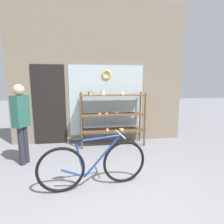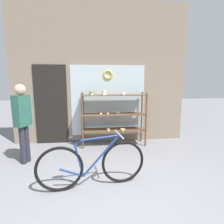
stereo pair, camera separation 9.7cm
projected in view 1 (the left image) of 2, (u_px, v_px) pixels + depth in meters
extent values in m
plane|color=gray|center=(113.00, 209.00, 2.30)|extent=(30.00, 30.00, 0.00)
cube|color=gray|center=(99.00, 74.00, 4.69)|extent=(4.69, 0.08, 3.74)
cube|color=silver|center=(107.00, 101.00, 4.79)|extent=(2.00, 0.02, 1.90)
cube|color=black|center=(49.00, 105.00, 4.60)|extent=(0.84, 0.03, 2.10)
torus|color=gold|center=(106.00, 75.00, 4.66)|extent=(0.26, 0.06, 0.26)
cylinder|color=brown|center=(81.00, 122.00, 4.26)|extent=(0.04, 0.04, 1.39)
cylinder|color=brown|center=(145.00, 120.00, 4.48)|extent=(0.04, 0.04, 1.39)
cylinder|color=brown|center=(82.00, 118.00, 4.67)|extent=(0.04, 0.04, 1.39)
cylinder|color=brown|center=(140.00, 117.00, 4.88)|extent=(0.04, 0.04, 1.39)
cube|color=brown|center=(113.00, 130.00, 4.62)|extent=(1.65, 0.46, 0.02)
cube|color=brown|center=(113.00, 114.00, 4.55)|extent=(1.65, 0.46, 0.02)
cube|color=brown|center=(113.00, 95.00, 4.47)|extent=(1.65, 0.46, 0.02)
torus|color=beige|center=(116.00, 113.00, 4.65)|extent=(0.13, 0.13, 0.03)
cube|color=white|center=(117.00, 113.00, 4.58)|extent=(0.05, 0.00, 0.04)
torus|color=#B27A42|center=(106.00, 113.00, 4.58)|extent=(0.13, 0.13, 0.04)
cube|color=white|center=(107.00, 113.00, 4.51)|extent=(0.05, 0.00, 0.04)
ellipsoid|color=beige|center=(122.00, 93.00, 4.43)|extent=(0.10, 0.08, 0.07)
cube|color=white|center=(123.00, 94.00, 4.38)|extent=(0.05, 0.00, 0.04)
cylinder|color=#C67F42|center=(100.00, 113.00, 4.54)|extent=(0.11, 0.11, 0.06)
cube|color=white|center=(100.00, 114.00, 4.48)|extent=(0.05, 0.00, 0.04)
ellipsoid|color=#AD7F4C|center=(107.00, 129.00, 4.50)|extent=(0.09, 0.07, 0.06)
cube|color=white|center=(108.00, 130.00, 4.45)|extent=(0.05, 0.00, 0.04)
cylinder|color=beige|center=(103.00, 93.00, 4.39)|extent=(0.12, 0.12, 0.11)
cube|color=white|center=(103.00, 94.00, 4.33)|extent=(0.05, 0.00, 0.04)
cylinder|color=#7A995B|center=(91.00, 93.00, 4.41)|extent=(0.14, 0.14, 0.09)
cube|color=white|center=(91.00, 94.00, 4.34)|extent=(0.05, 0.00, 0.04)
torus|color=tan|center=(121.00, 129.00, 4.56)|extent=(0.14, 0.14, 0.04)
cube|color=white|center=(122.00, 130.00, 4.49)|extent=(0.05, 0.00, 0.04)
torus|color=black|center=(61.00, 170.00, 2.60)|extent=(0.71, 0.15, 0.72)
torus|color=black|center=(124.00, 162.00, 2.87)|extent=(0.71, 0.15, 0.72)
cylinder|color=navy|center=(103.00, 156.00, 2.75)|extent=(0.60, 0.12, 0.64)
cylinder|color=navy|center=(99.00, 138.00, 2.68)|extent=(0.70, 0.13, 0.07)
cylinder|color=navy|center=(80.00, 160.00, 2.65)|extent=(0.16, 0.05, 0.59)
cylinder|color=navy|center=(73.00, 173.00, 2.66)|extent=(0.36, 0.08, 0.19)
ellipsoid|color=black|center=(75.00, 140.00, 2.58)|extent=(0.23, 0.12, 0.06)
cylinder|color=#B2B2B7|center=(120.00, 134.00, 2.77)|extent=(0.09, 0.46, 0.02)
cylinder|color=#282833|center=(21.00, 146.00, 3.47)|extent=(0.11, 0.11, 0.78)
cylinder|color=#282833|center=(26.00, 144.00, 3.58)|extent=(0.11, 0.11, 0.78)
cube|color=#285B4C|center=(20.00, 111.00, 3.41)|extent=(0.29, 0.36, 0.62)
sphere|color=tan|center=(19.00, 90.00, 3.34)|extent=(0.21, 0.21, 0.21)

